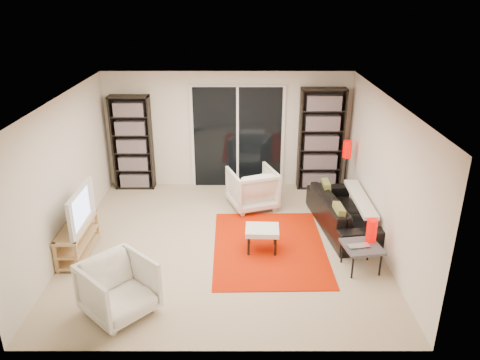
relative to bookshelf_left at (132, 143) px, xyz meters
name	(u,v)px	position (x,y,z in m)	size (l,w,h in m)	color
floor	(225,243)	(1.95, -2.33, -0.98)	(5.00, 5.00, 0.00)	#CBB693
wall_back	(228,130)	(1.95, 0.17, 0.22)	(5.00, 0.02, 2.40)	silver
wall_front	(217,263)	(1.95, -4.83, 0.22)	(5.00, 0.02, 2.40)	silver
wall_left	(64,176)	(-0.55, -2.33, 0.22)	(0.02, 5.00, 2.40)	silver
wall_right	(384,176)	(4.45, -2.33, 0.22)	(0.02, 5.00, 2.40)	silver
ceiling	(223,100)	(1.95, -2.33, 1.42)	(5.00, 5.00, 0.02)	white
sliding_door	(238,138)	(2.15, 0.13, 0.07)	(1.92, 0.08, 2.16)	white
bookshelf_left	(132,143)	(0.00, 0.00, 0.00)	(0.80, 0.30, 1.95)	black
bookshelf_right	(321,140)	(3.85, 0.00, 0.07)	(0.90, 0.30, 2.10)	black
tv_stand	(78,239)	(-0.35, -2.68, -0.71)	(0.37, 1.14, 0.50)	tan
tv	(74,208)	(-0.33, -2.68, -0.17)	(1.06, 0.14, 0.61)	black
rug	(269,247)	(2.68, -2.49, -0.97)	(1.79, 2.42, 0.01)	#C41C00
sofa	(343,212)	(4.00, -1.80, -0.68)	(2.00, 0.78, 0.59)	black
armchair_back	(252,188)	(2.44, -0.95, -0.59)	(0.82, 0.85, 0.77)	silver
armchair_front	(119,288)	(0.65, -4.13, -0.60)	(0.80, 0.82, 0.75)	silver
ottoman	(262,231)	(2.55, -2.57, -0.63)	(0.54, 0.45, 0.40)	silver
side_table	(362,248)	(4.00, -3.11, -0.62)	(0.61, 0.61, 0.40)	#424347
laptop	(360,248)	(3.95, -3.19, -0.56)	(0.32, 0.21, 0.03)	silver
table_lamp	(372,230)	(4.16, -2.97, -0.40)	(0.16, 0.16, 0.35)	#C80300
floor_lamp	(347,156)	(4.25, -0.66, -0.05)	(0.19, 0.19, 1.23)	black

